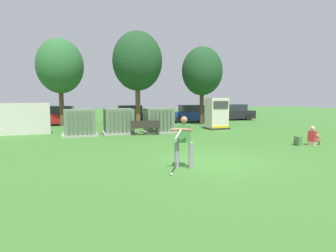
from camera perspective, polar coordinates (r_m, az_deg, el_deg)
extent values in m
plane|color=#3D752D|center=(10.58, 9.23, -7.15)|extent=(96.00, 96.00, 0.00)
cube|color=beige|center=(19.92, -29.62, 1.18)|extent=(4.80, 0.12, 2.00)
cube|color=#9E9B93|center=(18.14, -17.38, -1.69)|extent=(2.10, 1.70, 0.12)
cube|color=#607A5B|center=(18.05, -17.46, 0.86)|extent=(1.80, 1.40, 1.50)
cube|color=#52684E|center=(17.29, -19.49, 0.58)|extent=(0.06, 0.12, 1.27)
cube|color=#52684E|center=(17.29, -18.64, 0.61)|extent=(0.06, 0.12, 1.27)
cube|color=#52684E|center=(17.29, -17.80, 0.63)|extent=(0.06, 0.12, 1.27)
cube|color=#52684E|center=(17.30, -16.95, 0.66)|extent=(0.06, 0.12, 1.27)
cube|color=#52684E|center=(17.31, -16.11, 0.69)|extent=(0.06, 0.12, 1.27)
cube|color=#52684E|center=(17.33, -15.27, 0.72)|extent=(0.06, 0.12, 1.27)
cube|color=#9E9B93|center=(18.61, -9.90, -1.32)|extent=(2.10, 1.70, 0.12)
cube|color=#607A5B|center=(18.52, -9.95, 1.16)|extent=(1.80, 1.40, 1.50)
cube|color=#52684E|center=(17.68, -11.58, 0.91)|extent=(0.06, 0.12, 1.27)
cube|color=#52684E|center=(17.72, -10.77, 0.93)|extent=(0.06, 0.12, 1.27)
cube|color=#52684E|center=(17.75, -9.95, 0.96)|extent=(0.06, 0.12, 1.27)
cube|color=#52684E|center=(17.80, -9.14, 0.99)|extent=(0.06, 0.12, 1.27)
cube|color=#52684E|center=(17.84, -8.34, 1.01)|extent=(0.06, 0.12, 1.27)
cube|color=#52684E|center=(17.89, -7.53, 1.04)|extent=(0.06, 0.12, 1.27)
cube|color=#9E9B93|center=(18.90, -1.94, -1.13)|extent=(2.10, 1.70, 0.12)
cube|color=#607A5B|center=(18.82, -1.95, 1.32)|extent=(1.80, 1.40, 1.50)
cube|color=#52684E|center=(17.91, -3.17, 1.08)|extent=(0.06, 0.12, 1.27)
cube|color=#52684E|center=(17.98, -2.39, 1.10)|extent=(0.06, 0.12, 1.27)
cube|color=#52684E|center=(18.05, -1.62, 1.13)|extent=(0.06, 0.12, 1.27)
cube|color=#52684E|center=(18.13, -0.85, 1.15)|extent=(0.06, 0.12, 1.27)
cube|color=#52684E|center=(18.22, -0.09, 1.17)|extent=(0.06, 0.12, 1.27)
cube|color=#52684E|center=(18.30, 0.67, 1.19)|extent=(0.06, 0.12, 1.27)
cube|color=#262626|center=(21.34, 9.74, -0.43)|extent=(1.60, 1.40, 0.10)
cube|color=beige|center=(21.25, 9.80, 2.66)|extent=(1.40, 1.20, 2.20)
cube|color=#383838|center=(20.68, 10.66, 4.23)|extent=(1.19, 0.04, 0.55)
cube|color=yellow|center=(20.79, 10.58, -0.19)|extent=(1.33, 0.04, 0.16)
cube|color=#2D2823|center=(17.72, -4.57, -0.34)|extent=(1.84, 0.77, 0.05)
cube|color=#2D2823|center=(17.52, -4.55, 0.39)|extent=(1.77, 0.42, 0.44)
cylinder|color=#2D2823|center=(17.87, -7.03, -1.08)|extent=(0.06, 0.06, 0.42)
cylinder|color=#2D2823|center=(17.93, -2.14, -1.02)|extent=(0.06, 0.06, 0.42)
cylinder|color=#2D2823|center=(17.59, -7.03, -1.19)|extent=(0.06, 0.06, 0.42)
cylinder|color=#2D2823|center=(17.66, -2.06, -1.13)|extent=(0.06, 0.06, 0.42)
cylinder|color=gray|center=(9.41, 4.66, -5.98)|extent=(0.16, 0.16, 0.88)
cylinder|color=gray|center=(9.49, 1.78, -5.86)|extent=(0.16, 0.16, 0.88)
cube|color=#4C8C4C|center=(9.33, 3.24, -1.47)|extent=(0.47, 0.42, 0.60)
sphere|color=#9E7051|center=(9.28, 3.26, 1.26)|extent=(0.23, 0.23, 0.23)
cylinder|color=#9E7051|center=(8.92, 3.41, -0.77)|extent=(0.41, 0.48, 0.09)
cylinder|color=#9E7051|center=(8.96, 2.27, -0.74)|extent=(0.55, 0.21, 0.09)
cylinder|color=#B2B2B7|center=(8.29, 2.01, -1.79)|extent=(0.51, 0.75, 0.21)
sphere|color=#B2B2B7|center=(8.69, 2.54, -0.94)|extent=(0.08, 0.08, 0.08)
sphere|color=white|center=(8.69, 0.64, -9.65)|extent=(0.09, 0.09, 0.09)
cube|color=tan|center=(15.55, 27.11, -3.16)|extent=(0.32, 0.39, 0.20)
cube|color=red|center=(15.50, 27.18, -1.84)|extent=(0.30, 0.40, 0.52)
sphere|color=#DBAD89|center=(15.46, 27.24, -0.41)|extent=(0.22, 0.22, 0.22)
cylinder|color=tan|center=(15.78, 27.21, -2.60)|extent=(0.47, 0.24, 0.13)
cylinder|color=tan|center=(15.97, 27.60, -2.50)|extent=(0.32, 0.19, 0.46)
cylinder|color=tan|center=(15.69, 27.85, -2.68)|extent=(0.47, 0.24, 0.13)
cylinder|color=tan|center=(15.88, 28.24, -2.58)|extent=(0.32, 0.19, 0.46)
cylinder|color=#DBAD89|center=(15.81, 26.82, -1.85)|extent=(0.42, 0.18, 0.32)
cylinder|color=#DBAD89|center=(15.60, 28.30, -2.02)|extent=(0.42, 0.18, 0.32)
cube|color=#4C723F|center=(15.29, 24.79, -2.74)|extent=(0.21, 0.33, 0.44)
cube|color=#3D5B33|center=(15.21, 24.43, -3.02)|extent=(0.07, 0.23, 0.22)
cylinder|color=brown|center=(24.55, -20.72, 3.48)|extent=(0.37, 0.37, 2.99)
ellipsoid|color=#2D6633|center=(24.66, -21.01, 11.28)|extent=(3.68, 3.68, 4.37)
cylinder|color=brown|center=(23.06, -6.11, 3.98)|extent=(0.40, 0.40, 3.22)
ellipsoid|color=#1E4723|center=(23.23, -6.21, 12.92)|extent=(3.97, 3.97, 4.71)
cylinder|color=#4C3828|center=(24.61, 6.83, 3.62)|extent=(0.35, 0.35, 2.82)
ellipsoid|color=#1E4723|center=(24.69, 6.92, 10.97)|extent=(3.47, 3.47, 4.12)
cube|color=maroon|center=(25.50, -21.28, 1.47)|extent=(4.39, 2.24, 0.80)
cube|color=#262B33|center=(25.43, -21.01, 3.10)|extent=(2.29, 1.83, 0.64)
cylinder|color=black|center=(24.94, -24.53, 0.65)|extent=(0.66, 0.30, 0.64)
cylinder|color=black|center=(26.59, -23.72, 0.98)|extent=(0.66, 0.30, 0.64)
cylinder|color=black|center=(24.49, -18.58, 0.79)|extent=(0.66, 0.30, 0.64)
cylinder|color=black|center=(26.17, -18.14, 1.12)|extent=(0.66, 0.30, 0.64)
cube|color=black|center=(25.91, -8.08, 1.88)|extent=(4.33, 2.05, 0.80)
cube|color=#262B33|center=(25.88, -7.78, 3.48)|extent=(2.23, 1.73, 0.64)
cylinder|color=black|center=(24.97, -10.83, 1.09)|extent=(0.66, 0.27, 0.64)
cylinder|color=black|center=(26.66, -11.06, 1.38)|extent=(0.66, 0.27, 0.64)
cylinder|color=black|center=(25.26, -4.92, 1.23)|extent=(0.66, 0.27, 0.64)
cylinder|color=black|center=(26.94, -5.52, 1.51)|extent=(0.66, 0.27, 0.64)
cube|color=navy|center=(26.90, 4.39, 2.07)|extent=(4.32, 2.03, 0.80)
cube|color=#262B33|center=(26.92, 4.71, 3.60)|extent=(2.22, 1.72, 0.64)
cylinder|color=black|center=(25.72, 2.26, 1.33)|extent=(0.66, 0.27, 0.64)
cylinder|color=black|center=(27.34, 1.22, 1.60)|extent=(0.66, 0.27, 0.64)
cylinder|color=black|center=(26.59, 7.64, 1.43)|extent=(0.66, 0.27, 0.64)
cylinder|color=black|center=(28.17, 6.33, 1.69)|extent=(0.66, 0.27, 0.64)
cube|color=black|center=(29.86, 13.05, 2.32)|extent=(4.40, 2.27, 0.80)
cube|color=#262B33|center=(29.89, 13.34, 3.69)|extent=(2.30, 1.84, 0.64)
cylinder|color=black|center=(28.58, 11.36, 1.68)|extent=(0.66, 0.31, 0.64)
cylinder|color=black|center=(30.16, 10.12, 1.91)|extent=(0.66, 0.31, 0.64)
cylinder|color=black|center=(29.68, 16.01, 1.71)|extent=(0.66, 0.31, 0.64)
cylinder|color=black|center=(31.20, 14.58, 1.95)|extent=(0.66, 0.31, 0.64)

